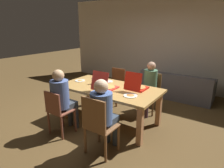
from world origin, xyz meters
TOP-DOWN VIEW (x-y plane):
  - ground_plane at (0.00, 0.00)m, footprint 20.00×20.00m
  - back_wall at (0.00, 3.01)m, footprint 7.21×0.12m
  - dining_table at (0.00, 0.00)m, footprint 2.07×1.06m
  - chair_0 at (-0.46, -0.97)m, footprint 0.41×0.39m
  - person_0 at (-0.46, -0.84)m, footprint 0.33×0.50m
  - chair_1 at (0.50, 1.01)m, footprint 0.39×0.43m
  - person_1 at (0.50, 0.85)m, footprint 0.30×0.52m
  - chair_2 at (0.50, -1.02)m, footprint 0.46×0.41m
  - person_2 at (0.50, -0.88)m, footprint 0.34×0.49m
  - chair_3 at (-0.46, 0.97)m, footprint 0.41×0.41m
  - pizza_box_0 at (0.01, -0.13)m, footprint 0.37×0.47m
  - pizza_box_1 at (0.53, 0.20)m, footprint 0.35×0.43m
  - plate_0 at (-0.25, 0.31)m, footprint 0.22×0.22m
  - plate_1 at (-0.81, 0.00)m, footprint 0.23×0.23m
  - plate_2 at (0.61, -0.20)m, footprint 0.25×0.25m
  - drinking_glass_0 at (-0.67, 0.39)m, footprint 0.08×0.08m
  - drinking_glass_1 at (-0.40, -0.01)m, footprint 0.08×0.08m
  - couch at (0.74, 2.23)m, footprint 1.92×0.81m

SIDE VIEW (x-z plane):
  - ground_plane at x=0.00m, z-range 0.00..0.00m
  - couch at x=0.74m, z-range -0.10..0.64m
  - chair_3 at x=-0.46m, z-range 0.04..0.94m
  - chair_0 at x=-0.46m, z-range 0.06..0.92m
  - chair_1 at x=0.50m, z-range 0.06..0.96m
  - chair_2 at x=0.50m, z-range 0.05..1.03m
  - dining_table at x=0.00m, z-range 0.28..1.04m
  - person_1 at x=0.50m, z-range 0.10..1.30m
  - person_2 at x=0.50m, z-range 0.11..1.34m
  - person_0 at x=-0.46m, z-range 0.11..1.35m
  - plate_0 at x=-0.25m, z-range 0.76..0.77m
  - plate_1 at x=-0.81m, z-range 0.76..0.79m
  - plate_2 at x=0.61m, z-range 0.76..0.79m
  - drinking_glass_0 at x=-0.67m, z-range 0.76..0.86m
  - pizza_box_1 at x=0.53m, z-range 0.63..1.00m
  - pizza_box_0 at x=0.01m, z-range 0.62..1.01m
  - drinking_glass_1 at x=-0.40m, z-range 0.76..0.90m
  - back_wall at x=0.00m, z-range 0.00..2.84m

